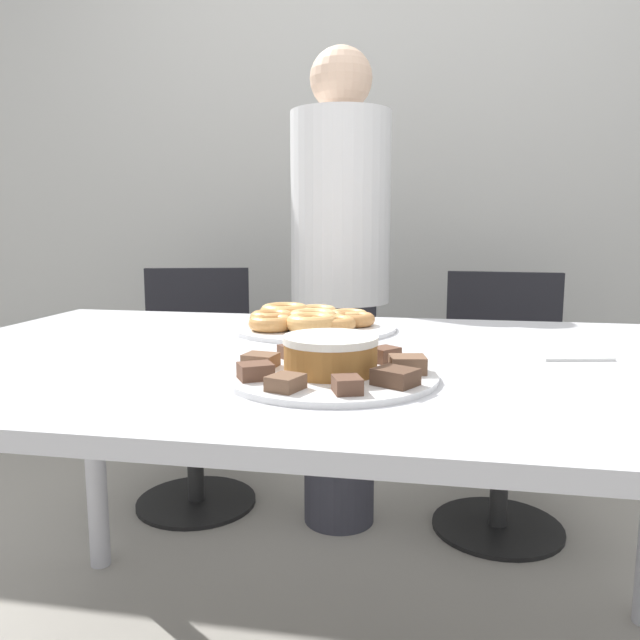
% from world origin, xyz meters
% --- Properties ---
extents(wall_back, '(8.00, 0.05, 2.60)m').
position_xyz_m(wall_back, '(0.00, 1.62, 1.30)').
color(wall_back, beige).
rests_on(wall_back, ground_plane).
extents(table, '(1.66, 1.03, 0.78)m').
position_xyz_m(table, '(0.00, 0.00, 0.70)').
color(table, silver).
rests_on(table, ground_plane).
extents(person_standing, '(0.32, 0.32, 1.59)m').
position_xyz_m(person_standing, '(-0.10, 0.88, 0.84)').
color(person_standing, '#383842').
rests_on(person_standing, ground_plane).
extents(office_chair_left, '(0.54, 0.54, 0.86)m').
position_xyz_m(office_chair_left, '(-0.66, 0.97, 0.40)').
color(office_chair_left, black).
rests_on(office_chair_left, ground_plane).
extents(office_chair_right, '(0.46, 0.46, 0.86)m').
position_xyz_m(office_chair_right, '(0.45, 0.97, 0.40)').
color(office_chair_right, black).
rests_on(office_chair_right, ground_plane).
extents(plate_cake, '(0.35, 0.35, 0.01)m').
position_xyz_m(plate_cake, '(0.05, -0.19, 0.78)').
color(plate_cake, white).
rests_on(plate_cake, table).
extents(plate_donuts, '(0.40, 0.40, 0.01)m').
position_xyz_m(plate_donuts, '(-0.08, 0.28, 0.78)').
color(plate_donuts, white).
rests_on(plate_donuts, table).
extents(frosted_cake, '(0.16, 0.16, 0.06)m').
position_xyz_m(frosted_cake, '(0.05, -0.19, 0.82)').
color(frosted_cake, '#9E662D').
rests_on(frosted_cake, plate_cake).
extents(lamington_0, '(0.08, 0.07, 0.03)m').
position_xyz_m(lamington_0, '(0.16, -0.25, 0.80)').
color(lamington_0, '#513828').
rests_on(lamington_0, plate_cake).
extents(lamington_1, '(0.07, 0.06, 0.03)m').
position_xyz_m(lamington_1, '(0.17, -0.16, 0.80)').
color(lamington_1, brown).
rests_on(lamington_1, plate_cake).
extents(lamington_2, '(0.06, 0.06, 0.03)m').
position_xyz_m(lamington_2, '(0.13, -0.09, 0.80)').
color(lamington_2, brown).
rests_on(lamington_2, plate_cake).
extents(lamington_3, '(0.05, 0.06, 0.03)m').
position_xyz_m(lamington_3, '(0.05, -0.06, 0.80)').
color(lamington_3, '#513828').
rests_on(lamington_3, plate_cake).
extents(lamington_4, '(0.07, 0.07, 0.02)m').
position_xyz_m(lamington_4, '(-0.03, -0.09, 0.80)').
color(lamington_4, brown).
rests_on(lamington_4, plate_cake).
extents(lamington_5, '(0.06, 0.05, 0.02)m').
position_xyz_m(lamington_5, '(-0.08, -0.17, 0.80)').
color(lamington_5, brown).
rests_on(lamington_5, plate_cake).
extents(lamington_6, '(0.07, 0.06, 0.02)m').
position_xyz_m(lamington_6, '(-0.06, -0.25, 0.80)').
color(lamington_6, brown).
rests_on(lamington_6, plate_cake).
extents(lamington_7, '(0.06, 0.06, 0.02)m').
position_xyz_m(lamington_7, '(0.00, -0.31, 0.80)').
color(lamington_7, brown).
rests_on(lamington_7, plate_cake).
extents(lamington_8, '(0.05, 0.06, 0.02)m').
position_xyz_m(lamington_8, '(0.09, -0.30, 0.80)').
color(lamington_8, brown).
rests_on(lamington_8, plate_cake).
extents(donut_0, '(0.12, 0.12, 0.04)m').
position_xyz_m(donut_0, '(-0.08, 0.28, 0.81)').
color(donut_0, '#E5AD66').
rests_on(donut_0, plate_donuts).
extents(donut_1, '(0.11, 0.11, 0.03)m').
position_xyz_m(donut_1, '(-0.02, 0.22, 0.80)').
color(donut_1, '#D18E4C').
rests_on(donut_1, plate_donuts).
extents(donut_2, '(0.10, 0.10, 0.03)m').
position_xyz_m(donut_2, '(0.02, 0.30, 0.80)').
color(donut_2, '#C68447').
rests_on(donut_2, plate_donuts).
extents(donut_3, '(0.10, 0.10, 0.03)m').
position_xyz_m(donut_3, '(0.00, 0.36, 0.80)').
color(donut_3, '#E5AD66').
rests_on(donut_3, plate_donuts).
extents(donut_4, '(0.11, 0.11, 0.03)m').
position_xyz_m(donut_4, '(-0.09, 0.38, 0.81)').
color(donut_4, '#E5AD66').
rests_on(donut_4, plate_donuts).
extents(donut_5, '(0.13, 0.13, 0.04)m').
position_xyz_m(donut_5, '(-0.16, 0.36, 0.81)').
color(donut_5, tan).
rests_on(donut_5, plate_donuts).
extents(donut_6, '(0.11, 0.11, 0.04)m').
position_xyz_m(donut_6, '(-0.17, 0.26, 0.81)').
color(donut_6, '#D18E4C').
rests_on(donut_6, plate_donuts).
extents(donut_7, '(0.10, 0.10, 0.03)m').
position_xyz_m(donut_7, '(-0.16, 0.20, 0.81)').
color(donut_7, '#D18E4C').
rests_on(donut_7, plate_donuts).
extents(donut_8, '(0.12, 0.12, 0.04)m').
position_xyz_m(donut_8, '(-0.06, 0.20, 0.81)').
color(donut_8, tan).
rests_on(donut_8, plate_donuts).
extents(napkin, '(0.15, 0.13, 0.01)m').
position_xyz_m(napkin, '(0.47, 0.07, 0.78)').
color(napkin, white).
rests_on(napkin, table).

